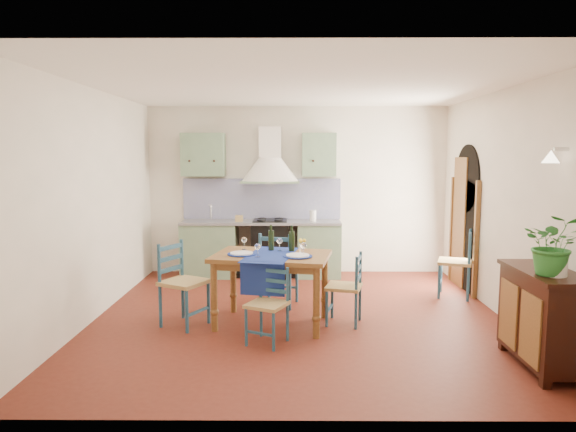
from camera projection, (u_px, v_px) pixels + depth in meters
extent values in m
plane|color=#4F1A11|center=(299.00, 317.00, 6.36)|extent=(5.00, 5.00, 0.00)
cube|color=beige|center=(297.00, 190.00, 8.67)|extent=(5.00, 0.04, 2.80)
cube|color=gray|center=(210.00, 249.00, 8.49)|extent=(0.90, 0.60, 0.88)
cube|color=gray|center=(319.00, 250.00, 8.48)|extent=(0.70, 0.60, 0.88)
cube|color=black|center=(270.00, 249.00, 8.48)|extent=(0.60, 0.58, 0.88)
cube|color=gray|center=(261.00, 222.00, 8.43)|extent=(2.60, 0.64, 0.04)
cube|color=silver|center=(209.00, 222.00, 8.43)|extent=(0.45, 0.40, 0.03)
cylinder|color=silver|center=(211.00, 212.00, 8.59)|extent=(0.02, 0.02, 0.26)
cube|color=black|center=(270.00, 220.00, 8.42)|extent=(0.55, 0.48, 0.02)
cube|color=black|center=(262.00, 272.00, 8.58)|extent=(2.60, 0.50, 0.08)
cube|color=#0A0F5E|center=(262.00, 199.00, 8.66)|extent=(2.65, 0.05, 0.68)
cube|color=gray|center=(203.00, 155.00, 8.43)|extent=(0.70, 0.34, 0.70)
cube|color=gray|center=(319.00, 155.00, 8.42)|extent=(0.55, 0.34, 0.70)
cone|color=silver|center=(270.00, 170.00, 8.39)|extent=(0.96, 0.96, 0.40)
cube|color=silver|center=(270.00, 142.00, 8.42)|extent=(0.36, 0.30, 0.50)
cube|color=beige|center=(507.00, 205.00, 6.17)|extent=(0.04, 5.00, 2.80)
cube|color=black|center=(465.00, 234.00, 7.63)|extent=(0.03, 1.00, 1.65)
cylinder|color=black|center=(467.00, 179.00, 7.53)|extent=(0.03, 1.00, 1.00)
cube|color=brown|center=(476.00, 240.00, 7.10)|extent=(0.06, 0.06, 1.65)
cube|color=brown|center=(452.00, 229.00, 8.17)|extent=(0.06, 0.06, 1.65)
cube|color=brown|center=(459.00, 222.00, 7.83)|extent=(0.04, 0.55, 1.96)
cylinder|color=silver|center=(562.00, 149.00, 4.81)|extent=(0.15, 0.04, 0.04)
cone|color=#FFEDC6|center=(551.00, 157.00, 4.82)|extent=(0.16, 0.16, 0.12)
cube|color=beige|center=(93.00, 204.00, 6.21)|extent=(0.04, 5.00, 2.80)
cube|color=white|center=(300.00, 86.00, 6.02)|extent=(5.00, 5.00, 0.01)
cube|color=brown|center=(272.00, 257.00, 5.99)|extent=(1.46, 1.11, 0.05)
cube|color=brown|center=(272.00, 262.00, 6.00)|extent=(1.31, 0.96, 0.08)
cylinder|color=brown|center=(214.00, 297.00, 5.80)|extent=(0.08, 0.08, 0.79)
cylinder|color=brown|center=(233.00, 282.00, 6.51)|extent=(0.08, 0.08, 0.79)
cylinder|color=brown|center=(317.00, 303.00, 5.58)|extent=(0.08, 0.08, 0.79)
cylinder|color=brown|center=(325.00, 286.00, 6.29)|extent=(0.08, 0.08, 0.79)
cube|color=navy|center=(270.00, 255.00, 5.94)|extent=(0.67, 1.07, 0.01)
cube|color=navy|center=(262.00, 279.00, 5.57)|extent=(0.49, 0.11, 0.38)
cylinder|color=navy|center=(242.00, 254.00, 5.95)|extent=(0.33, 0.33, 0.01)
cylinder|color=white|center=(242.00, 253.00, 5.94)|extent=(0.26, 0.26, 0.01)
cylinder|color=navy|center=(298.00, 256.00, 5.82)|extent=(0.33, 0.33, 0.01)
cylinder|color=white|center=(298.00, 255.00, 5.82)|extent=(0.26, 0.26, 0.01)
cylinder|color=black|center=(271.00, 238.00, 6.20)|extent=(0.07, 0.07, 0.32)
cylinder|color=black|center=(292.00, 239.00, 6.15)|extent=(0.07, 0.07, 0.32)
cylinder|color=white|center=(302.00, 248.00, 6.08)|extent=(0.05, 0.05, 0.10)
sphere|color=yellow|center=(302.00, 240.00, 6.07)|extent=(0.10, 0.10, 0.10)
cylinder|color=navy|center=(246.00, 327.00, 5.36)|extent=(0.03, 0.03, 0.41)
cylinder|color=navy|center=(261.00, 301.00, 5.63)|extent=(0.03, 0.03, 0.81)
cylinder|color=navy|center=(274.00, 332.00, 5.22)|extent=(0.03, 0.03, 0.41)
cylinder|color=navy|center=(287.00, 304.00, 5.49)|extent=(0.03, 0.03, 0.81)
cube|color=tan|center=(267.00, 304.00, 5.41)|extent=(0.50, 0.50, 0.04)
cube|color=navy|center=(274.00, 290.00, 5.54)|extent=(0.32, 0.17, 0.04)
cube|color=navy|center=(274.00, 281.00, 5.53)|extent=(0.32, 0.17, 0.04)
cube|color=navy|center=(274.00, 271.00, 5.52)|extent=(0.32, 0.17, 0.04)
cube|color=navy|center=(260.00, 333.00, 5.30)|extent=(0.30, 0.16, 0.02)
cylinder|color=navy|center=(297.00, 284.00, 6.98)|extent=(0.04, 0.04, 0.51)
cylinder|color=navy|center=(290.00, 273.00, 6.57)|extent=(0.04, 0.04, 0.99)
cylinder|color=navy|center=(269.00, 282.00, 7.08)|extent=(0.04, 0.04, 0.51)
cylinder|color=navy|center=(260.00, 271.00, 6.67)|extent=(0.04, 0.04, 0.99)
cube|color=tan|center=(279.00, 267.00, 6.81)|extent=(0.56, 0.56, 0.04)
cube|color=navy|center=(275.00, 259.00, 6.60)|extent=(0.41, 0.13, 0.05)
cube|color=navy|center=(275.00, 249.00, 6.58)|extent=(0.41, 0.13, 0.05)
cube|color=navy|center=(275.00, 239.00, 6.57)|extent=(0.41, 0.13, 0.05)
cube|color=navy|center=(283.00, 287.00, 7.04)|extent=(0.39, 0.13, 0.03)
cylinder|color=navy|center=(187.00, 311.00, 5.75)|extent=(0.04, 0.04, 0.50)
cylinder|color=navy|center=(160.00, 286.00, 5.91)|extent=(0.04, 0.04, 0.98)
cylinder|color=navy|center=(208.00, 303.00, 6.09)|extent=(0.04, 0.04, 0.50)
cylinder|color=navy|center=(182.00, 279.00, 6.25)|extent=(0.04, 0.04, 0.98)
cube|color=tan|center=(184.00, 282.00, 5.98)|extent=(0.62, 0.62, 0.04)
cube|color=navy|center=(171.00, 269.00, 6.06)|extent=(0.22, 0.38, 0.05)
cube|color=navy|center=(171.00, 258.00, 6.05)|extent=(0.22, 0.38, 0.05)
cube|color=navy|center=(170.00, 247.00, 6.03)|extent=(0.22, 0.38, 0.05)
cube|color=navy|center=(198.00, 311.00, 5.93)|extent=(0.22, 0.36, 0.03)
cylinder|color=navy|center=(332.00, 301.00, 6.29)|extent=(0.03, 0.03, 0.43)
cylinder|color=navy|center=(360.00, 286.00, 6.18)|extent=(0.03, 0.03, 0.85)
cylinder|color=navy|center=(327.00, 309.00, 5.97)|extent=(0.03, 0.03, 0.43)
cylinder|color=navy|center=(356.00, 293.00, 5.85)|extent=(0.03, 0.03, 0.85)
cube|color=tan|center=(344.00, 287.00, 6.06)|extent=(0.49, 0.49, 0.04)
cube|color=navy|center=(358.00, 278.00, 6.00)|extent=(0.12, 0.35, 0.04)
cube|color=navy|center=(359.00, 268.00, 5.98)|extent=(0.12, 0.35, 0.04)
cube|color=navy|center=(359.00, 259.00, 5.97)|extent=(0.12, 0.35, 0.04)
cube|color=navy|center=(329.00, 308.00, 6.14)|extent=(0.12, 0.34, 0.02)
cylinder|color=navy|center=(441.00, 276.00, 7.48)|extent=(0.04, 0.04, 0.49)
cylinder|color=navy|center=(469.00, 262.00, 7.33)|extent=(0.04, 0.04, 0.95)
cylinder|color=navy|center=(439.00, 282.00, 7.13)|extent=(0.04, 0.04, 0.49)
cylinder|color=navy|center=(469.00, 267.00, 6.97)|extent=(0.04, 0.04, 0.95)
cube|color=tan|center=(455.00, 262.00, 7.21)|extent=(0.57, 0.57, 0.04)
cube|color=navy|center=(469.00, 253.00, 7.13)|extent=(0.16, 0.39, 0.05)
cube|color=navy|center=(470.00, 244.00, 7.11)|extent=(0.16, 0.39, 0.05)
cube|color=navy|center=(470.00, 235.00, 7.10)|extent=(0.16, 0.39, 0.05)
cube|color=navy|center=(440.00, 282.00, 7.31)|extent=(0.16, 0.37, 0.03)
cube|color=black|center=(544.00, 317.00, 4.80)|extent=(0.45, 1.00, 0.82)
cube|color=black|center=(547.00, 272.00, 4.75)|extent=(0.50, 1.05, 0.04)
cube|color=brown|center=(530.00, 329.00, 4.57)|extent=(0.02, 0.38, 0.63)
cube|color=brown|center=(509.00, 313.00, 5.03)|extent=(0.02, 0.38, 0.63)
cube|color=black|center=(545.00, 383.00, 4.41)|extent=(0.08, 0.08, 0.08)
cube|color=black|center=(503.00, 346.00, 5.29)|extent=(0.08, 0.08, 0.08)
cube|color=black|center=(537.00, 346.00, 5.29)|extent=(0.08, 0.08, 0.08)
imported|color=#27742B|center=(554.00, 245.00, 4.51)|extent=(0.63, 0.59, 0.55)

